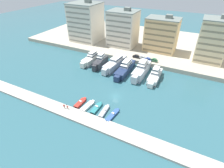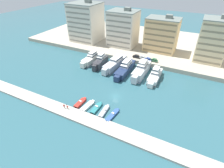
# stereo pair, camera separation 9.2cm
# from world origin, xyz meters

# --- Properties ---
(ground_plane) EXTENTS (400.00, 400.00, 0.00)m
(ground_plane) POSITION_xyz_m (0.00, 0.00, 0.00)
(ground_plane) COLOR #2D5B66
(quay_promenade) EXTENTS (180.00, 70.00, 2.35)m
(quay_promenade) POSITION_xyz_m (0.00, 67.65, 1.17)
(quay_promenade) COLOR #ADA38E
(quay_promenade) RESTS_ON ground
(pier_dock) EXTENTS (120.00, 5.70, 0.82)m
(pier_dock) POSITION_xyz_m (0.00, -17.66, 0.41)
(pier_dock) COLOR #A8A399
(pier_dock) RESTS_ON ground
(yacht_ivory_far_left) EXTENTS (5.41, 17.95, 7.77)m
(yacht_ivory_far_left) POSITION_xyz_m (-27.00, 23.26, 2.21)
(yacht_ivory_far_left) COLOR silver
(yacht_ivory_far_left) RESTS_ON ground
(yacht_charcoal_left) EXTENTS (4.88, 15.66, 8.67)m
(yacht_charcoal_left) POSITION_xyz_m (-20.10, 21.71, 2.56)
(yacht_charcoal_left) COLOR #333338
(yacht_charcoal_left) RESTS_ON ground
(yacht_silver_mid_left) EXTENTS (6.43, 22.34, 7.45)m
(yacht_silver_mid_left) POSITION_xyz_m (-11.96, 23.71, 2.35)
(yacht_silver_mid_left) COLOR silver
(yacht_silver_mid_left) RESTS_ON ground
(yacht_navy_center_left) EXTENTS (5.28, 22.38, 7.89)m
(yacht_navy_center_left) POSITION_xyz_m (-4.81, 21.31, 2.22)
(yacht_navy_center_left) COLOR navy
(yacht_navy_center_left) RESTS_ON ground
(yacht_silver_center) EXTENTS (4.95, 21.24, 8.83)m
(yacht_silver_center) POSITION_xyz_m (3.60, 22.77, 2.69)
(yacht_silver_center) COLOR silver
(yacht_silver_center) RESTS_ON ground
(yacht_white_center_right) EXTENTS (5.16, 17.94, 7.62)m
(yacht_white_center_right) POSITION_xyz_m (11.08, 21.44, 2.05)
(yacht_white_center_right) COLOR white
(yacht_white_center_right) RESTS_ON ground
(motorboat_red_far_left) EXTENTS (2.05, 7.09, 1.35)m
(motorboat_red_far_left) POSITION_xyz_m (-10.61, -11.07, 0.49)
(motorboat_red_far_left) COLOR red
(motorboat_red_far_left) RESTS_ON ground
(motorboat_white_left) EXTENTS (2.81, 8.12, 1.27)m
(motorboat_white_left) POSITION_xyz_m (-6.91, -11.45, 0.47)
(motorboat_white_left) COLOR white
(motorboat_white_left) RESTS_ON ground
(motorboat_teal_mid_left) EXTENTS (2.10, 7.43, 1.43)m
(motorboat_teal_mid_left) POSITION_xyz_m (-3.07, -10.80, 0.48)
(motorboat_teal_mid_left) COLOR teal
(motorboat_teal_mid_left) RESTS_ON ground
(motorboat_grey_center_left) EXTENTS (2.24, 7.80, 1.37)m
(motorboat_grey_center_left) POSITION_xyz_m (0.47, -11.05, 0.48)
(motorboat_grey_center_left) COLOR #9EA3A8
(motorboat_grey_center_left) RESTS_ON ground
(motorboat_blue_center) EXTENTS (2.59, 8.29, 1.42)m
(motorboat_blue_center) POSITION_xyz_m (4.28, -11.55, 0.44)
(motorboat_blue_center) COLOR #33569E
(motorboat_blue_center) RESTS_ON ground
(car_black_far_left) EXTENTS (4.11, 1.94, 1.80)m
(car_black_far_left) POSITION_xyz_m (-4.12, 36.19, 3.32)
(car_black_far_left) COLOR black
(car_black_far_left) RESTS_ON quay_promenade
(car_silver_left) EXTENTS (4.13, 1.98, 1.80)m
(car_silver_left) POSITION_xyz_m (-0.43, 36.26, 3.32)
(car_silver_left) COLOR #B7BCC1
(car_silver_left) RESTS_ON quay_promenade
(car_blue_mid_left) EXTENTS (4.22, 2.17, 1.80)m
(car_blue_mid_left) POSITION_xyz_m (3.22, 35.31, 3.32)
(car_blue_mid_left) COLOR #28428E
(car_blue_mid_left) RESTS_ON quay_promenade
(car_green_center_left) EXTENTS (4.13, 1.98, 1.80)m
(car_green_center_left) POSITION_xyz_m (6.60, 35.90, 3.32)
(car_green_center_left) COLOR #2D6642
(car_green_center_left) RESTS_ON quay_promenade
(apartment_block_far_left) EXTENTS (20.05, 18.36, 27.12)m
(apartment_block_far_left) POSITION_xyz_m (-47.27, 49.57, 14.95)
(apartment_block_far_left) COLOR silver
(apartment_block_far_left) RESTS_ON quay_promenade
(apartment_block_left) EXTENTS (18.10, 15.26, 24.26)m
(apartment_block_left) POSITION_xyz_m (-19.88, 51.49, 13.53)
(apartment_block_left) COLOR silver
(apartment_block_left) RESTS_ON quay_promenade
(apartment_block_mid_left) EXTENTS (19.28, 13.15, 21.98)m
(apartment_block_mid_left) POSITION_xyz_m (4.92, 53.67, 12.40)
(apartment_block_mid_left) COLOR #E0BC84
(apartment_block_mid_left) RESTS_ON quay_promenade
(apartment_block_center_left) EXTENTS (14.75, 14.04, 24.96)m
(apartment_block_center_left) POSITION_xyz_m (32.77, 51.42, 13.90)
(apartment_block_center_left) COLOR beige
(apartment_block_center_left) RESTS_ON quay_promenade
(pedestrian_near_edge) EXTENTS (0.62, 0.42, 1.76)m
(pedestrian_near_edge) POSITION_xyz_m (-13.99, -16.72, 1.87)
(pedestrian_near_edge) COLOR #7A6B56
(pedestrian_near_edge) RESTS_ON pier_dock
(pedestrian_mid_deck) EXTENTS (0.50, 0.44, 1.58)m
(pedestrian_mid_deck) POSITION_xyz_m (-12.52, -16.53, 1.76)
(pedestrian_mid_deck) COLOR #7A6B56
(pedestrian_mid_deck) RESTS_ON pier_dock
(bollard_west) EXTENTS (0.20, 0.20, 0.61)m
(bollard_west) POSITION_xyz_m (-14.37, -15.07, 1.15)
(bollard_west) COLOR #2D2D33
(bollard_west) RESTS_ON pier_dock
(bollard_west_mid) EXTENTS (0.20, 0.20, 0.61)m
(bollard_west_mid) POSITION_xyz_m (-6.59, -15.07, 1.15)
(bollard_west_mid) COLOR #2D2D33
(bollard_west_mid) RESTS_ON pier_dock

